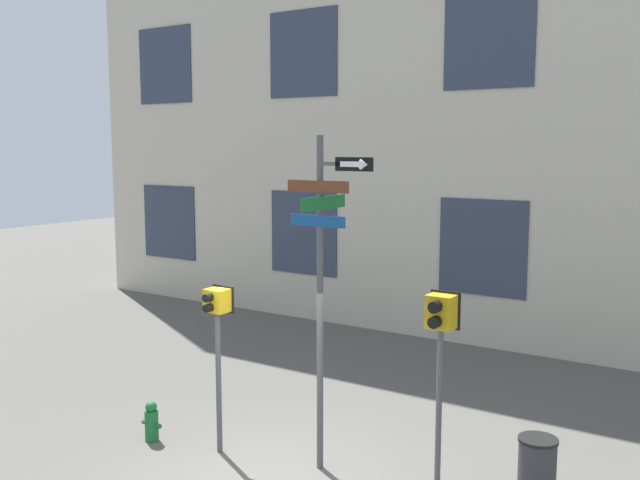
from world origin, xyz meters
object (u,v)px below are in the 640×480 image
(street_sign_pole, at_px, (323,274))
(fire_hydrant, at_px, (152,422))
(trash_bin, at_px, (537,476))
(pedestrian_signal_right, at_px, (440,333))
(pedestrian_signal_left, at_px, (217,324))

(street_sign_pole, distance_m, fire_hydrant, 3.73)
(street_sign_pole, relative_size, fire_hydrant, 7.43)
(fire_hydrant, relative_size, trash_bin, 0.64)
(pedestrian_signal_right, distance_m, fire_hydrant, 4.73)
(street_sign_pole, xyz_separation_m, fire_hydrant, (-2.72, -0.63, -2.47))
(fire_hydrant, bearing_deg, trash_bin, 10.47)
(fire_hydrant, bearing_deg, street_sign_pole, 13.10)
(pedestrian_signal_left, bearing_deg, trash_bin, 9.79)
(street_sign_pole, distance_m, pedestrian_signal_right, 1.73)
(pedestrian_signal_right, bearing_deg, trash_bin, -0.68)
(pedestrian_signal_right, relative_size, trash_bin, 2.68)
(street_sign_pole, bearing_deg, fire_hydrant, -166.90)
(pedestrian_signal_left, distance_m, fire_hydrant, 2.01)
(pedestrian_signal_left, relative_size, trash_bin, 2.54)
(trash_bin, bearing_deg, pedestrian_signal_right, 179.32)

